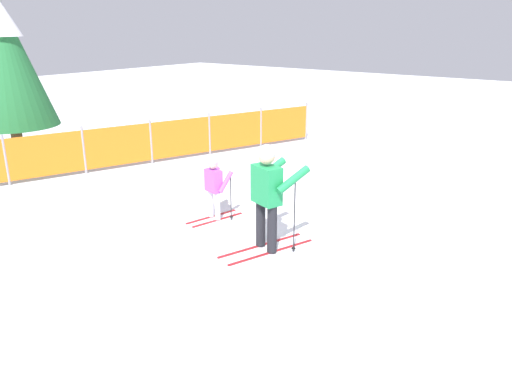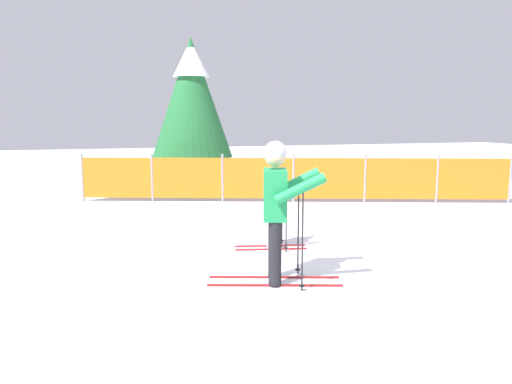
% 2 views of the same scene
% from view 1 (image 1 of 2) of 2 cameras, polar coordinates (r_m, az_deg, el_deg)
% --- Properties ---
extents(ground_plane, '(60.00, 60.00, 0.00)m').
position_cam_1_polar(ground_plane, '(8.49, 1.20, -5.94)').
color(ground_plane, white).
extents(skier_adult, '(1.70, 0.97, 1.77)m').
position_cam_1_polar(skier_adult, '(7.92, 1.39, 0.50)').
color(skier_adult, maroon).
rests_on(skier_adult, ground_plane).
extents(skier_child, '(1.16, 0.58, 1.21)m').
position_cam_1_polar(skier_child, '(9.35, -4.80, 0.98)').
color(skier_child, maroon).
rests_on(skier_child, ground_plane).
extents(safety_fence, '(9.95, 3.52, 1.19)m').
position_cam_1_polar(safety_fence, '(13.50, -11.92, 5.66)').
color(safety_fence, gray).
rests_on(safety_fence, ground_plane).
extents(conifer_far, '(2.35, 2.35, 4.37)m').
position_cam_1_polar(conifer_far, '(14.92, -26.81, 13.53)').
color(conifer_far, '#4C3823').
rests_on(conifer_far, ground_plane).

